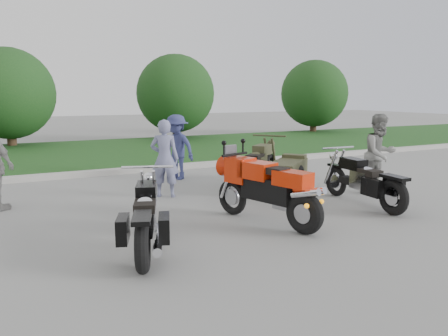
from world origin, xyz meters
name	(u,v)px	position (x,y,z in m)	size (l,w,h in m)	color
ground	(233,233)	(0.00, 0.00, 0.00)	(80.00, 80.00, 0.00)	gray
curb	(135,170)	(0.00, 6.00, 0.07)	(60.00, 0.30, 0.15)	#AFACA4
grass_strip	(105,153)	(0.00, 10.15, 0.07)	(60.00, 8.00, 0.14)	#2C581E
tree_mid_left	(8,94)	(-3.00, 13.50, 2.19)	(3.60, 3.60, 4.00)	#3F2B1C
tree_mid_right	(176,94)	(4.00, 13.50, 2.19)	(3.60, 3.60, 4.00)	#3F2B1C
tree_far_right	(314,94)	(12.00, 13.50, 2.19)	(3.60, 3.60, 4.00)	#3F2B1C
sportbike_red	(268,188)	(0.74, 0.16, 0.63)	(0.90, 2.21, 1.08)	black
cruiser_left	(146,220)	(-1.47, -0.20, 0.46)	(0.91, 2.24, 0.90)	black
cruiser_right	(366,183)	(3.13, 0.36, 0.46)	(0.41, 2.33, 0.90)	black
cruiser_sidecar	(274,170)	(2.35, 2.46, 0.45)	(2.17, 2.19, 0.97)	black
person_stripe	(165,158)	(-0.16, 2.85, 0.83)	(0.61, 0.40, 1.66)	slate
person_grey	(380,154)	(4.23, 1.11, 0.88)	(0.86, 0.67, 1.76)	gray
person_denim	(177,147)	(0.75, 4.60, 0.83)	(1.08, 0.62, 1.67)	navy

